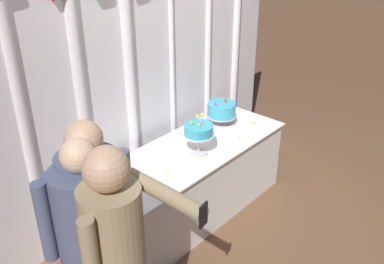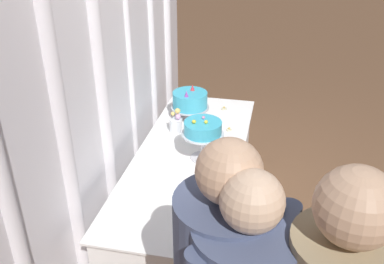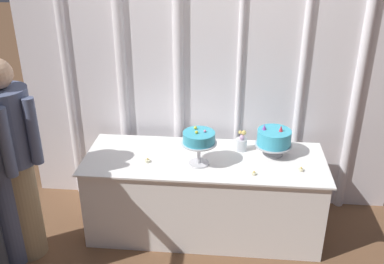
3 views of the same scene
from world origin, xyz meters
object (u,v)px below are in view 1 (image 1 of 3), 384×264
at_px(cake_display_nearright, 221,110).
at_px(tealight_far_left, 166,172).
at_px(guest_man_dark_suit, 91,249).
at_px(cake_display_nearleft, 199,132).
at_px(flower_vase, 200,124).
at_px(tealight_near_left, 239,139).
at_px(tealight_near_right, 253,123).
at_px(guest_man_pink_jacket, 96,231).
at_px(cake_table, 193,181).

xyz_separation_m(cake_display_nearright, tealight_far_left, (-1.02, -0.23, -0.14)).
relative_size(cake_display_nearright, guest_man_dark_suit, 0.19).
xyz_separation_m(cake_display_nearleft, flower_vase, (0.34, 0.27, -0.15)).
bearing_deg(tealight_far_left, tealight_near_left, -8.00).
relative_size(tealight_near_right, guest_man_pink_jacket, 0.03).
height_order(tealight_far_left, guest_man_pink_jacket, guest_man_pink_jacket).
xyz_separation_m(flower_vase, guest_man_pink_jacket, (-1.71, -0.61, 0.11)).
height_order(flower_vase, guest_man_pink_jacket, guest_man_pink_jacket).
distance_m(cake_table, tealight_near_right, 0.86).
bearing_deg(guest_man_pink_jacket, cake_display_nearright, 15.75).
relative_size(tealight_near_left, guest_man_pink_jacket, 0.02).
relative_size(cake_table, tealight_near_right, 46.66).
bearing_deg(cake_table, flower_vase, 29.59).
distance_m(cake_display_nearleft, flower_vase, 0.47).
bearing_deg(tealight_far_left, cake_display_nearleft, 0.54).
distance_m(guest_man_dark_suit, guest_man_pink_jacket, 0.13).
relative_size(tealight_far_left, guest_man_dark_suit, 0.03).
xyz_separation_m(guest_man_dark_suit, guest_man_pink_jacket, (0.10, 0.08, 0.02)).
xyz_separation_m(cake_display_nearright, guest_man_dark_suit, (-2.08, -0.64, 0.01)).
bearing_deg(flower_vase, guest_man_dark_suit, -159.14).
bearing_deg(tealight_near_right, guest_man_dark_suit, -170.39).
bearing_deg(cake_display_nearleft, cake_display_nearright, 20.13).
distance_m(flower_vase, tealight_near_right, 0.56).
distance_m(cake_table, cake_display_nearright, 0.77).
bearing_deg(cake_table, guest_man_dark_suit, -161.03).
height_order(flower_vase, guest_man_dark_suit, guest_man_dark_suit).
height_order(cake_table, cake_display_nearleft, cake_display_nearleft).
xyz_separation_m(cake_display_nearright, guest_man_pink_jacket, (-1.98, -0.56, 0.03)).
relative_size(flower_vase, tealight_near_right, 4.48).
bearing_deg(cake_display_nearright, guest_man_dark_suit, -162.89).
xyz_separation_m(cake_display_nearright, tealight_near_left, (-0.17, -0.35, -0.14)).
relative_size(flower_vase, guest_man_dark_suit, 0.12).
relative_size(cake_display_nearleft, guest_man_dark_suit, 0.19).
xyz_separation_m(tealight_far_left, guest_man_pink_jacket, (-0.95, -0.33, 0.17)).
relative_size(cake_display_nearleft, tealight_far_left, 6.62).
distance_m(cake_display_nearright, tealight_near_left, 0.41).
bearing_deg(guest_man_dark_suit, cake_display_nearright, 17.11).
height_order(cake_display_nearright, flower_vase, cake_display_nearright).
bearing_deg(guest_man_dark_suit, cake_display_nearleft, 15.84).
bearing_deg(flower_vase, guest_man_pink_jacket, -160.42).
xyz_separation_m(tealight_near_left, tealight_near_right, (0.37, 0.09, 0.00)).
distance_m(cake_display_nearright, guest_man_dark_suit, 2.17).
bearing_deg(tealight_near_right, flower_vase, 146.78).
distance_m(tealight_near_left, guest_man_dark_suit, 1.94).
relative_size(cake_table, tealight_near_left, 50.22).
bearing_deg(cake_table, tealight_near_right, -9.81).
relative_size(cake_display_nearright, guest_man_pink_jacket, 0.19).
height_order(cake_table, tealight_near_right, tealight_near_right).
height_order(cake_display_nearleft, tealight_far_left, cake_display_nearleft).
distance_m(tealight_near_right, guest_man_dark_suit, 2.32).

